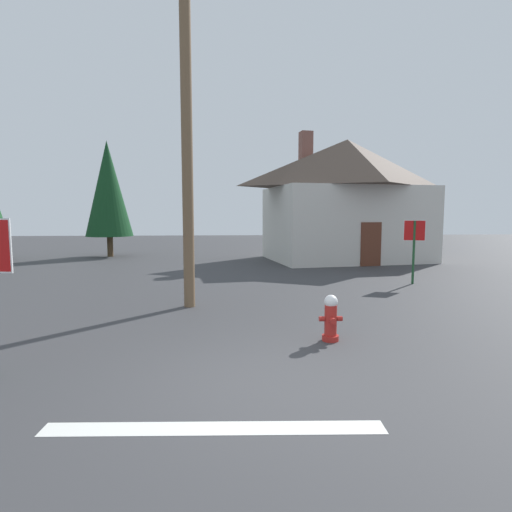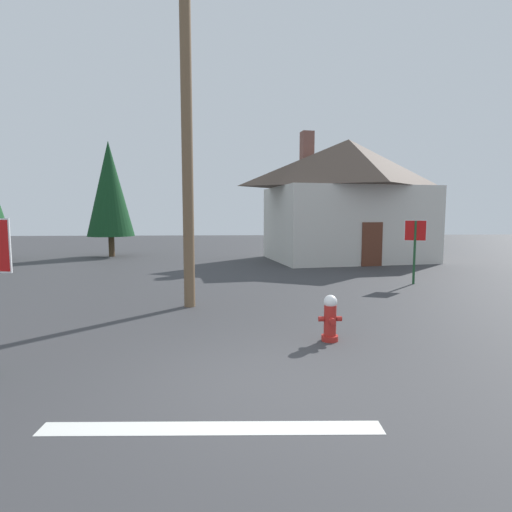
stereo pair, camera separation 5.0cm
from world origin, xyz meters
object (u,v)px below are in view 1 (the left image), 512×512
object	(u,v)px
utility_pole	(186,109)
stop_sign_far	(414,239)
house	(346,198)
fire_hydrant	(331,318)
pine_tree_mid_left	(108,189)

from	to	relation	value
utility_pole	stop_sign_far	distance (m)	8.57
house	stop_sign_far	bearing A→B (deg)	-87.94
fire_hydrant	pine_tree_mid_left	xyz separation A→B (m)	(-8.56, 15.88, 3.31)
utility_pole	house	xyz separation A→B (m)	(7.00, 10.40, -1.78)
stop_sign_far	pine_tree_mid_left	world-z (taller)	pine_tree_mid_left
utility_pole	house	distance (m)	12.67
house	pine_tree_mid_left	xyz separation A→B (m)	(-12.63, 2.40, 0.56)
pine_tree_mid_left	fire_hydrant	bearing A→B (deg)	-61.66
fire_hydrant	house	size ratio (longest dim) A/B	0.10
utility_pole	pine_tree_mid_left	size ratio (longest dim) A/B	1.51
stop_sign_far	house	size ratio (longest dim) A/B	0.24
utility_pole	stop_sign_far	size ratio (longest dim) A/B	4.40
fire_hydrant	utility_pole	world-z (taller)	utility_pole
fire_hydrant	house	xyz separation A→B (m)	(4.07, 13.48, 2.75)
fire_hydrant	house	bearing A→B (deg)	73.22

